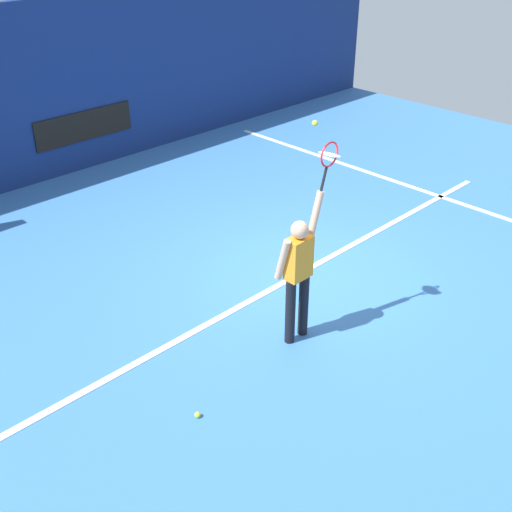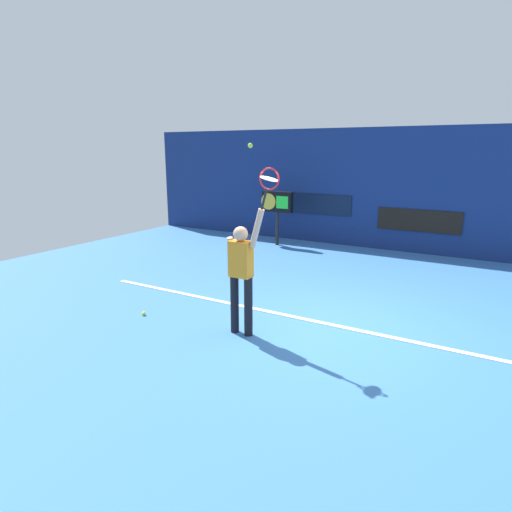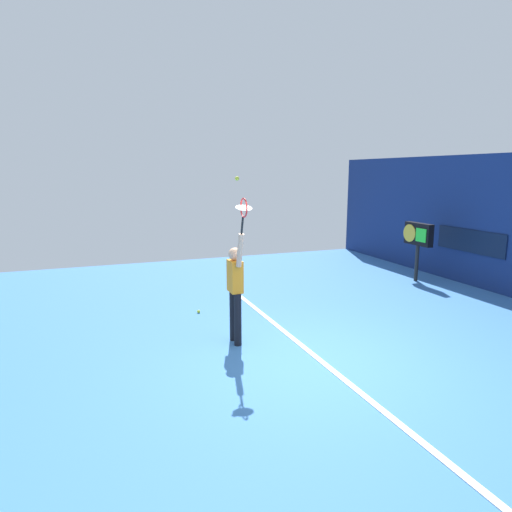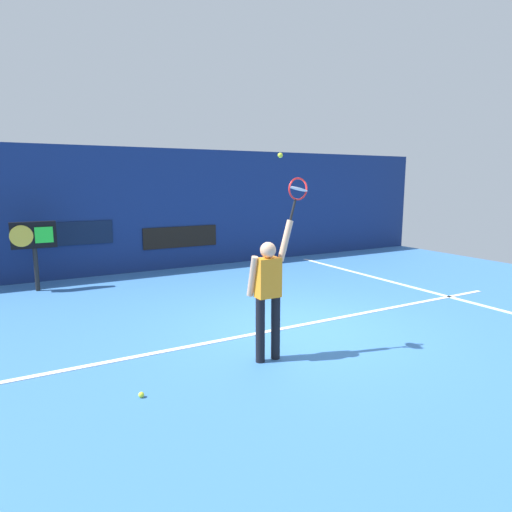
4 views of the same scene
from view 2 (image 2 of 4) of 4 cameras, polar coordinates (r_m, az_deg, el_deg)
The scene contains 10 objects.
ground_plane at distance 7.16m, azimuth 10.85°, elevation -9.41°, with size 18.00×18.00×0.00m, color #3870B2.
back_wall at distance 12.68m, azimuth 20.91°, elevation 7.95°, with size 18.00×0.20×3.40m, color navy.
sponsor_banner_center at distance 12.66m, azimuth 20.51°, elevation 4.35°, with size 2.20×0.03×0.60m, color black.
sponsor_banner_portside at distance 13.46m, azimuth 7.90°, elevation 6.75°, with size 2.20×0.03×0.60m, color #0C1933.
court_baseline at distance 7.24m, azimuth 11.11°, elevation -9.10°, with size 10.00×0.10×0.01m, color white.
tennis_player at distance 6.56m, azimuth -1.93°, elevation -1.97°, with size 0.65×0.31×1.98m.
tennis_racket at distance 6.09m, azimuth 1.67°, elevation 9.76°, with size 0.39×0.27×0.63m.
tennis_ball at distance 6.21m, azimuth -0.75°, elevation 14.26°, with size 0.07×0.07×0.07m, color #CCE033.
scoreboard_clock at distance 12.93m, azimuth 2.79°, elevation 6.83°, with size 0.96×0.20×1.60m.
spare_ball at distance 7.82m, azimuth -14.48°, elevation -7.31°, with size 0.07×0.07×0.07m, color #CCE033.
Camera 2 is at (2.13, -6.24, 2.79)m, focal length 30.54 mm.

